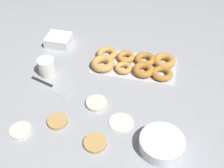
% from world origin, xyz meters
% --- Properties ---
extents(ground_plane, '(3.00, 3.00, 0.00)m').
position_xyz_m(ground_plane, '(0.00, 0.00, 0.00)').
color(ground_plane, '#9EA0A5').
extents(pancake_0, '(0.09, 0.09, 0.02)m').
position_xyz_m(pancake_0, '(-0.02, 0.03, 0.01)').
color(pancake_0, beige).
rests_on(pancake_0, ground_plane).
extents(pancake_1, '(0.09, 0.09, 0.01)m').
position_xyz_m(pancake_1, '(-0.07, 0.23, 0.01)').
color(pancake_1, tan).
rests_on(pancake_1, ground_plane).
extents(pancake_2, '(0.08, 0.08, 0.01)m').
position_xyz_m(pancake_2, '(0.23, 0.23, 0.01)').
color(pancake_2, silver).
rests_on(pancake_2, ground_plane).
extents(pancake_3, '(0.08, 0.08, 0.02)m').
position_xyz_m(pancake_3, '(0.10, 0.16, 0.01)').
color(pancake_3, tan).
rests_on(pancake_3, ground_plane).
extents(pancake_4, '(0.10, 0.10, 0.01)m').
position_xyz_m(pancake_4, '(-0.14, 0.11, 0.00)').
color(pancake_4, silver).
rests_on(pancake_4, ground_plane).
extents(donut_tray, '(0.40, 0.20, 0.04)m').
position_xyz_m(donut_tray, '(-0.13, -0.25, 0.02)').
color(donut_tray, silver).
rests_on(donut_tray, ground_plane).
extents(batter_bowl, '(0.16, 0.16, 0.05)m').
position_xyz_m(batter_bowl, '(-0.31, 0.19, 0.03)').
color(batter_bowl, white).
rests_on(batter_bowl, ground_plane).
extents(container_stack, '(0.12, 0.11, 0.05)m').
position_xyz_m(container_stack, '(0.29, -0.34, 0.02)').
color(container_stack, white).
rests_on(container_stack, ground_plane).
extents(paper_cup, '(0.08, 0.08, 0.08)m').
position_xyz_m(paper_cup, '(0.25, -0.11, 0.04)').
color(paper_cup, white).
rests_on(paper_cup, ground_plane).
extents(spatula, '(0.22, 0.10, 0.01)m').
position_xyz_m(spatula, '(0.18, -0.02, 0.00)').
color(spatula, black).
rests_on(spatula, ground_plane).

